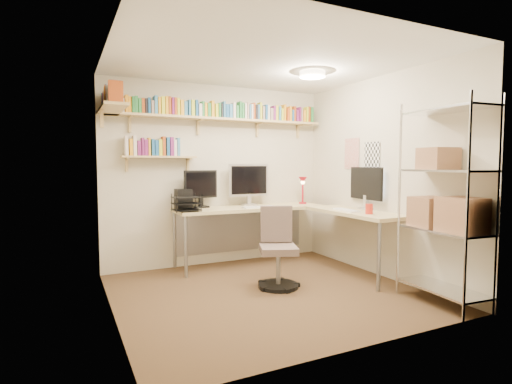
# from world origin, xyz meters

# --- Properties ---
(ground) EXTENTS (3.20, 3.20, 0.00)m
(ground) POSITION_xyz_m (0.00, 0.00, 0.00)
(ground) COLOR #4C3720
(ground) RESTS_ON ground
(room_shell) EXTENTS (3.24, 3.04, 2.52)m
(room_shell) POSITION_xyz_m (0.00, 0.00, 1.55)
(room_shell) COLOR beige
(room_shell) RESTS_ON ground
(wall_shelves) EXTENTS (3.12, 1.09, 0.80)m
(wall_shelves) POSITION_xyz_m (-0.42, 1.30, 2.02)
(wall_shelves) COLOR #DABF7B
(wall_shelves) RESTS_ON ground
(corner_desk) EXTENTS (2.50, 2.12, 1.41)m
(corner_desk) POSITION_xyz_m (0.50, 0.94, 0.80)
(corner_desk) COLOR beige
(corner_desk) RESTS_ON ground
(office_chair) EXTENTS (0.52, 0.53, 0.92)m
(office_chair) POSITION_xyz_m (0.21, 0.14, 0.39)
(office_chair) COLOR black
(office_chair) RESTS_ON ground
(wire_rack) EXTENTS (0.51, 0.92, 2.04)m
(wire_rack) POSITION_xyz_m (1.42, -1.09, 1.04)
(wire_rack) COLOR silver
(wire_rack) RESTS_ON ground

